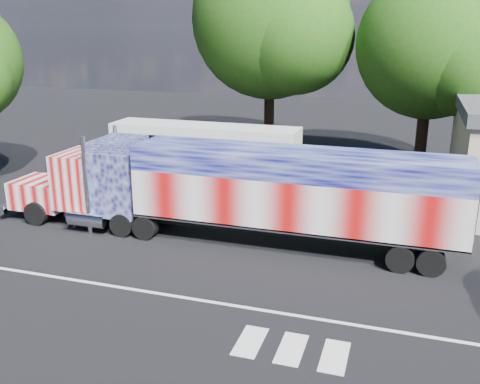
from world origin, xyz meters
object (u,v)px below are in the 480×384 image
(tree_ne_a, at_px, (434,46))
(woman, at_px, (70,210))
(semi_truck, at_px, (235,189))
(coach_bus, at_px, (204,152))
(tree_n_mid, at_px, (273,20))

(tree_ne_a, bearing_deg, woman, -134.28)
(woman, xyz_separation_m, tree_ne_a, (14.97, 15.35, 6.72))
(semi_truck, xyz_separation_m, coach_bus, (-4.62, 8.31, -0.55))
(semi_truck, height_order, tree_n_mid, tree_n_mid)
(semi_truck, relative_size, coach_bus, 1.83)
(tree_ne_a, bearing_deg, semi_truck, -117.34)
(semi_truck, distance_m, coach_bus, 9.52)
(tree_n_mid, relative_size, tree_ne_a, 1.20)
(tree_n_mid, bearing_deg, coach_bus, -103.20)
(woman, relative_size, tree_n_mid, 0.11)
(woman, bearing_deg, coach_bus, 53.66)
(coach_bus, height_order, tree_n_mid, tree_n_mid)
(semi_truck, bearing_deg, coach_bus, 119.10)
(coach_bus, height_order, tree_ne_a, tree_ne_a)
(tree_n_mid, height_order, tree_ne_a, tree_n_mid)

